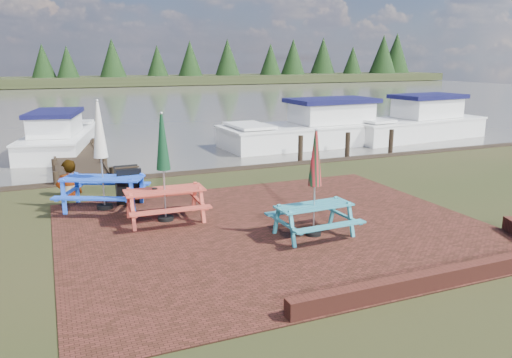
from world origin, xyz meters
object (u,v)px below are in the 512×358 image
Objects in this scene: person at (67,160)px; jetty at (76,154)px; boat_jetty at (60,138)px; boat_near at (316,130)px; picnic_table_teal at (314,200)px; picnic_table_red at (164,184)px; picnic_table_blue at (102,172)px; chalkboard at (128,185)px; boat_far at (416,124)px.

jetty is at bearing -106.94° from person.
boat_near is at bearing -0.76° from boat_jetty.
picnic_table_red reaches higher than picnic_table_teal.
picnic_table_blue reaches higher than boat_near.
chalkboard is 0.11× the size of jetty.
boat_jetty is (-1.88, 11.24, -0.48)m from picnic_table_red.
boat_jetty is at bearing 119.46° from picnic_table_blue.
boat_near is (10.21, -0.11, 0.36)m from jetty.
chalkboard is 11.68m from boat_near.
boat_jetty is at bearing 100.76° from jetty.
chalkboard is (-3.18, 3.86, -0.28)m from picnic_table_teal.
chalkboard is 9.63m from boat_jetty.
jetty is 1.08× the size of boat_near.
picnic_table_red is at bearing -26.18° from picnic_table_blue.
picnic_table_blue is (-3.80, 3.65, 0.15)m from picnic_table_teal.
boat_near is (6.17, 10.87, -0.31)m from picnic_table_teal.
picnic_table_teal is at bearing 126.42° from boat_far.
jetty is 1.19× the size of boat_far.
picnic_table_teal is at bearing 118.13° from person.
chalkboard is (-0.56, 1.69, -0.36)m from picnic_table_red.
person is at bearing 131.05° from chalkboard.
boat_near reaches higher than chalkboard.
jetty is 15.58m from boat_far.
chalkboard is 0.13× the size of boat_far.
picnic_table_teal is 3.40m from picnic_table_red.
chalkboard is at bearing -69.54° from boat_jetty.
chalkboard is at bearing 126.91° from picnic_table_teal.
chalkboard reaches higher than jetty.
jetty is (-1.42, 8.82, -0.75)m from picnic_table_red.
boat_far is 3.96× the size of person.
person is at bearing -94.96° from jetty.
jetty is at bearing 87.32° from boat_near.
picnic_table_red is 11.40m from boat_jetty.
boat_far is at bearing 49.81° from picnic_table_blue.
boat_jetty reaches higher than jetty.
boat_near is at bearing 57.83° from picnic_table_teal.
picnic_table_blue is at bearing 108.23° from boat_far.
picnic_table_teal is 14.14m from boat_jetty.
boat_near is at bearing -0.63° from jetty.
chalkboard is 7.18m from jetty.
boat_far is (14.72, 6.76, -0.01)m from chalkboard.
picnic_table_teal is 12.50m from boat_near.
chalkboard is 2.07m from person.
picnic_table_teal is at bearing -51.15° from chalkboard.
boat_far reaches higher than boat_jetty.
boat_far reaches higher than boat_near.
boat_near is 5.37m from boat_far.
picnic_table_red is 0.29× the size of boat_near.
picnic_table_teal is 2.31× the size of chalkboard.
boat_jetty is at bearing 74.59° from boat_near.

